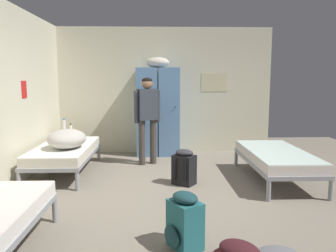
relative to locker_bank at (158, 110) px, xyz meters
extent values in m
plane|color=gray|center=(0.13, -2.65, -0.97)|extent=(9.37, 9.37, 0.00)
cube|color=beige|center=(0.13, 0.31, 0.39)|extent=(4.70, 0.06, 2.73)
cube|color=beige|center=(1.23, 0.28, 0.58)|extent=(0.55, 0.01, 0.40)
cube|color=red|center=(-2.15, -1.62, 0.48)|extent=(0.01, 0.20, 0.28)
cube|color=#5B84B2|center=(-0.23, 0.00, -0.04)|extent=(0.44, 0.52, 1.85)
cylinder|color=black|center=(-0.11, -0.27, 0.08)|extent=(0.02, 0.03, 0.02)
cube|color=#5B84B2|center=(0.23, 0.00, -0.04)|extent=(0.44, 0.52, 1.85)
cylinder|color=black|center=(0.35, -0.27, 0.08)|extent=(0.02, 0.03, 0.02)
ellipsoid|color=beige|center=(0.00, 0.00, 0.99)|extent=(0.48, 0.36, 0.22)
cylinder|color=#99704C|center=(-2.03, -0.35, -0.69)|extent=(0.03, 0.03, 0.55)
cylinder|color=#99704C|center=(-1.68, -0.35, -0.69)|extent=(0.03, 0.03, 0.55)
cylinder|color=#99704C|center=(-2.03, -0.08, -0.69)|extent=(0.03, 0.03, 0.55)
cylinder|color=#99704C|center=(-1.68, -0.08, -0.69)|extent=(0.03, 0.03, 0.55)
cube|color=#99704C|center=(-1.86, -0.22, -0.78)|extent=(0.38, 0.30, 0.02)
cube|color=#99704C|center=(-1.86, -0.22, -0.41)|extent=(0.38, 0.30, 0.02)
cylinder|color=gray|center=(-1.19, -3.43, -0.83)|extent=(0.06, 0.06, 0.28)
cylinder|color=gray|center=(2.29, -1.02, -0.83)|extent=(0.06, 0.06, 0.28)
cylinder|color=gray|center=(1.45, -1.02, -0.83)|extent=(0.06, 0.06, 0.28)
cylinder|color=gray|center=(2.29, -2.86, -0.83)|extent=(0.06, 0.06, 0.28)
cylinder|color=gray|center=(1.45, -2.86, -0.83)|extent=(0.06, 0.06, 0.28)
cube|color=gray|center=(1.87, -1.94, -0.66)|extent=(0.90, 1.90, 0.06)
cube|color=silver|center=(1.87, -1.94, -0.56)|extent=(0.87, 1.84, 0.14)
cube|color=silver|center=(1.87, -1.94, -0.48)|extent=(0.86, 1.82, 0.01)
cylinder|color=gray|center=(-2.03, -2.34, -0.83)|extent=(0.06, 0.06, 0.28)
cylinder|color=gray|center=(-1.19, -2.34, -0.83)|extent=(0.06, 0.06, 0.28)
cylinder|color=gray|center=(-2.03, -0.50, -0.83)|extent=(0.06, 0.06, 0.28)
cylinder|color=gray|center=(-1.19, -0.50, -0.83)|extent=(0.06, 0.06, 0.28)
cube|color=gray|center=(-1.61, -1.42, -0.66)|extent=(0.90, 1.90, 0.06)
cube|color=beige|center=(-1.61, -1.42, -0.56)|extent=(0.87, 1.84, 0.14)
cube|color=white|center=(-1.61, -1.42, -0.48)|extent=(0.86, 1.82, 0.01)
ellipsoid|color=#B7B2A8|center=(-1.51, -1.63, -0.32)|extent=(0.62, 0.75, 0.31)
cylinder|color=#3D3833|center=(-0.10, -0.76, -0.54)|extent=(0.13, 0.13, 0.85)
cylinder|color=#3D3833|center=(-0.31, -0.85, -0.54)|extent=(0.13, 0.13, 0.85)
cube|color=#333842|center=(-0.20, -0.81, 0.18)|extent=(0.41, 0.33, 0.58)
cylinder|color=#333842|center=(0.00, -0.72, 0.13)|extent=(0.08, 0.08, 0.60)
cylinder|color=#333842|center=(-0.41, -0.89, 0.13)|extent=(0.08, 0.08, 0.60)
sphere|color=#936B4C|center=(-0.20, -0.81, 0.57)|extent=(0.21, 0.21, 0.21)
ellipsoid|color=black|center=(-0.20, -0.81, 0.62)|extent=(0.20, 0.20, 0.11)
cylinder|color=white|center=(-1.94, -0.20, -0.29)|extent=(0.07, 0.07, 0.21)
cylinder|color=#2666B2|center=(-1.94, -0.20, -0.17)|extent=(0.04, 0.04, 0.03)
cylinder|color=white|center=(-1.79, -0.26, -0.34)|extent=(0.06, 0.06, 0.12)
cylinder|color=black|center=(-1.79, -0.26, -0.27)|extent=(0.03, 0.03, 0.03)
cube|color=black|center=(0.39, -2.09, -0.74)|extent=(0.40, 0.38, 0.46)
ellipsoid|color=#2D2D33|center=(0.48, -1.97, -0.82)|extent=(0.24, 0.21, 0.20)
ellipsoid|color=#2D2D33|center=(0.39, -2.09, -0.47)|extent=(0.36, 0.34, 0.10)
cube|color=black|center=(0.38, -2.25, -0.72)|extent=(0.05, 0.05, 0.32)
cube|color=black|center=(0.24, -2.14, -0.72)|extent=(0.05, 0.05, 0.32)
cube|color=#23666B|center=(0.24, -4.05, -0.74)|extent=(0.37, 0.40, 0.46)
ellipsoid|color=#193D42|center=(0.11, -4.13, -0.82)|extent=(0.19, 0.25, 0.20)
ellipsoid|color=#193D42|center=(0.24, -4.05, -0.47)|extent=(0.33, 0.36, 0.10)
cube|color=black|center=(0.31, -3.91, -0.72)|extent=(0.05, 0.06, 0.32)
cube|color=black|center=(0.40, -4.06, -0.72)|extent=(0.05, 0.06, 0.32)
ellipsoid|color=#42191E|center=(0.51, -5.05, -0.47)|extent=(0.36, 0.36, 0.10)
camera|label=1|loc=(-0.03, -7.10, 0.64)|focal=35.83mm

